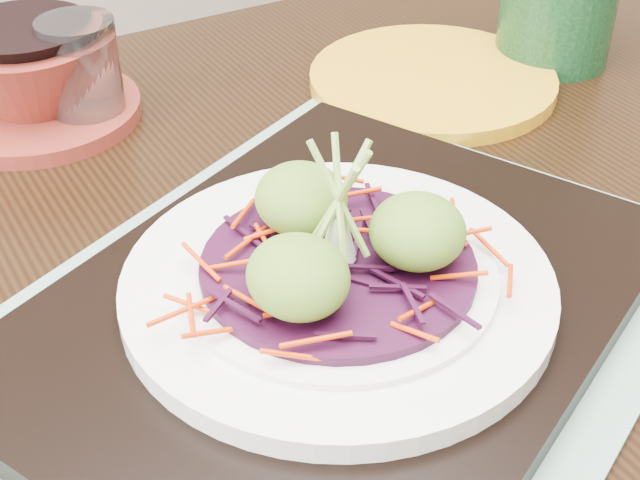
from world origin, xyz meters
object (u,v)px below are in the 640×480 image
dining_table (280,390)px  terracotta_bowl_set (32,83)px  serving_tray (337,305)px  yellow_plate (432,80)px  water_glass (82,72)px  white_plate (338,283)px

dining_table → terracotta_bowl_set: bearing=103.4°
dining_table → serving_tray: 0.13m
serving_tray → yellow_plate: 0.33m
dining_table → water_glass: water_glass is taller
dining_table → terracotta_bowl_set: size_ratio=6.35×
serving_tray → white_plate: bearing=156.4°
dining_table → white_plate: white_plate is taller
white_plate → terracotta_bowl_set: (-0.08, 0.35, 0.00)m
yellow_plate → terracotta_bowl_set: bearing=158.2°
white_plate → terracotta_bowl_set: size_ratio=1.28×
dining_table → yellow_plate: 0.32m
serving_tray → water_glass: water_glass is taller
water_glass → yellow_plate: water_glass is taller
terracotta_bowl_set → yellow_plate: 0.35m
white_plate → yellow_plate: (0.24, 0.22, -0.02)m
white_plate → yellow_plate: white_plate is taller
serving_tray → dining_table: bearing=76.6°
serving_tray → white_plate: (-0.00, 0.00, 0.02)m
terracotta_bowl_set → yellow_plate: bearing=-21.8°
dining_table → water_glass: (-0.03, 0.27, 0.15)m
dining_table → water_glass: bearing=97.4°
serving_tray → yellow_plate: serving_tray is taller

